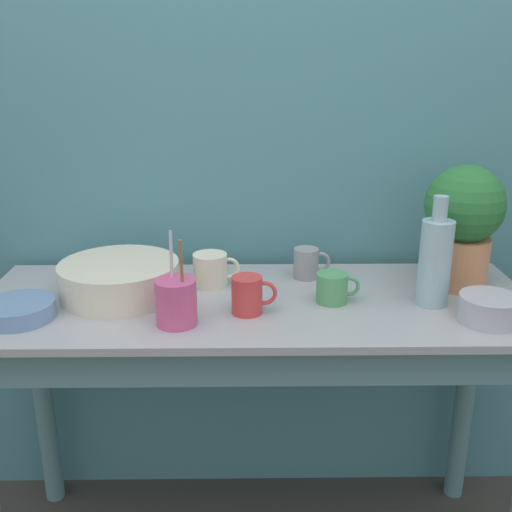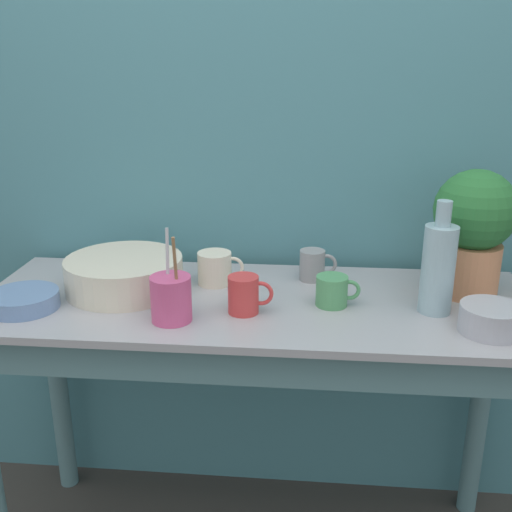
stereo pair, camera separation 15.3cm
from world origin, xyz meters
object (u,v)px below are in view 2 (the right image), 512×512
at_px(mug_cream, 215,268).
at_px(mug_red, 244,294).
at_px(potted_plant, 473,227).
at_px(mug_grey, 313,265).
at_px(bottle_tall, 438,267).
at_px(mug_green, 333,291).
at_px(bowl_small_steel, 491,319).
at_px(bowl_wash_large, 124,274).
at_px(utensil_cup, 171,298).
at_px(bowl_small_blue, 24,300).

distance_m(mug_cream, mug_red, 0.21).
height_order(potted_plant, mug_grey, potted_plant).
relative_size(bottle_tall, mug_grey, 2.69).
bearing_deg(potted_plant, mug_grey, 171.27).
bearing_deg(mug_green, mug_cream, 159.05).
xyz_separation_m(bottle_tall, mug_red, (-0.47, -0.05, -0.07)).
distance_m(potted_plant, bowl_small_steel, 0.28).
height_order(mug_green, mug_cream, mug_cream).
relative_size(mug_green, mug_red, 1.00).
distance_m(mug_green, bowl_small_steel, 0.38).
relative_size(bowl_wash_large, utensil_cup, 1.41).
bearing_deg(mug_red, bottle_tall, 6.01).
bearing_deg(bottle_tall, bowl_small_blue, -175.74).
xyz_separation_m(mug_cream, utensil_cup, (-0.07, -0.25, 0.01)).
height_order(bowl_wash_large, utensil_cup, utensil_cup).
bearing_deg(bowl_small_steel, mug_red, 174.35).
relative_size(mug_red, utensil_cup, 0.51).
height_order(bowl_wash_large, bottle_tall, bottle_tall).
bearing_deg(bowl_small_steel, mug_cream, 160.15).
distance_m(mug_green, bowl_small_blue, 0.78).
height_order(mug_cream, mug_red, mug_red).
bearing_deg(bowl_small_blue, mug_cream, 25.31).
bearing_deg(mug_grey, utensil_cup, -137.89).
xyz_separation_m(bowl_wash_large, mug_green, (0.56, -0.05, -0.01)).
height_order(bottle_tall, bowl_small_steel, bottle_tall).
bearing_deg(bowl_wash_large, bowl_small_blue, -146.19).
bearing_deg(mug_cream, bowl_small_steel, -19.85).
bearing_deg(bowl_wash_large, utensil_cup, -46.65).
bearing_deg(bowl_wash_large, potted_plant, 3.86).
bearing_deg(mug_cream, utensil_cup, -105.04).
distance_m(bowl_small_steel, bowl_small_blue, 1.14).
bearing_deg(mug_green, bowl_small_blue, -173.20).
distance_m(bottle_tall, mug_cream, 0.60).
xyz_separation_m(bowl_wash_large, mug_grey, (0.51, 0.13, -0.00)).
distance_m(bowl_wash_large, mug_red, 0.36).
height_order(mug_cream, utensil_cup, utensil_cup).
bearing_deg(utensil_cup, bottle_tall, 9.89).
xyz_separation_m(mug_red, bowl_small_blue, (-0.56, -0.03, -0.03)).
distance_m(potted_plant, mug_cream, 0.70).
height_order(bowl_small_blue, utensil_cup, utensil_cup).
distance_m(mug_green, mug_red, 0.23).
bearing_deg(bowl_small_blue, bowl_small_steel, -1.52).
bearing_deg(mug_grey, mug_green, -74.30).
xyz_separation_m(bowl_wash_large, bottle_tall, (0.81, -0.07, 0.07)).
distance_m(potted_plant, mug_red, 0.62).
xyz_separation_m(mug_green, bowl_small_blue, (-0.78, -0.09, -0.02)).
height_order(mug_red, utensil_cup, utensil_cup).
bearing_deg(bottle_tall, mug_green, 176.40).
relative_size(bottle_tall, mug_red, 2.51).
height_order(bowl_wash_large, bowl_small_steel, bowl_wash_large).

